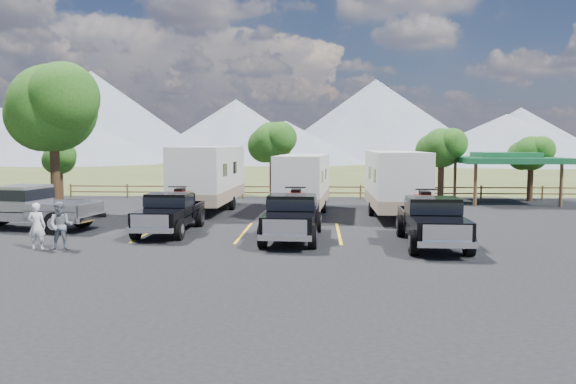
{
  "coord_description": "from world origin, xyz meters",
  "views": [
    {
      "loc": [
        1.11,
        -19.37,
        3.82
      ],
      "look_at": [
        -0.24,
        5.92,
        1.6
      ],
      "focal_mm": 35.0,
      "sensor_mm": 36.0,
      "label": 1
    }
  ],
  "objects_px": {
    "rig_center": "(293,215)",
    "person_b": "(61,226)",
    "tree_big_nw": "(52,108)",
    "pavilion": "(505,159)",
    "person_a": "(37,226)",
    "rig_left": "(171,211)",
    "trailer_center": "(303,183)",
    "trailer_left": "(209,177)",
    "rig_right": "(431,219)",
    "trailer_right": "(395,183)",
    "pickup_silver": "(27,207)"
  },
  "relations": [
    {
      "from": "rig_left",
      "to": "trailer_right",
      "type": "height_order",
      "value": "trailer_right"
    },
    {
      "from": "rig_right",
      "to": "person_a",
      "type": "relative_size",
      "value": 3.61
    },
    {
      "from": "rig_center",
      "to": "pickup_silver",
      "type": "distance_m",
      "value": 11.83
    },
    {
      "from": "rig_left",
      "to": "rig_right",
      "type": "relative_size",
      "value": 0.94
    },
    {
      "from": "rig_center",
      "to": "person_b",
      "type": "bearing_deg",
      "value": -158.82
    },
    {
      "from": "trailer_left",
      "to": "trailer_right",
      "type": "xyz_separation_m",
      "value": [
        10.03,
        -2.28,
        -0.12
      ]
    },
    {
      "from": "rig_right",
      "to": "person_b",
      "type": "relative_size",
      "value": 3.54
    },
    {
      "from": "trailer_center",
      "to": "person_a",
      "type": "relative_size",
      "value": 5.42
    },
    {
      "from": "rig_left",
      "to": "trailer_left",
      "type": "relative_size",
      "value": 0.55
    },
    {
      "from": "trailer_right",
      "to": "tree_big_nw",
      "type": "bearing_deg",
      "value": -178.47
    },
    {
      "from": "pavilion",
      "to": "pickup_silver",
      "type": "xyz_separation_m",
      "value": [
        -24.56,
        -12.7,
        -1.74
      ]
    },
    {
      "from": "rig_left",
      "to": "trailer_center",
      "type": "xyz_separation_m",
      "value": [
        5.44,
        6.82,
        0.74
      ]
    },
    {
      "from": "pavilion",
      "to": "pickup_silver",
      "type": "height_order",
      "value": "pavilion"
    },
    {
      "from": "pickup_silver",
      "to": "person_a",
      "type": "relative_size",
      "value": 4.0
    },
    {
      "from": "trailer_right",
      "to": "pickup_silver",
      "type": "relative_size",
      "value": 1.43
    },
    {
      "from": "rig_right",
      "to": "trailer_left",
      "type": "bearing_deg",
      "value": 137.16
    },
    {
      "from": "tree_big_nw",
      "to": "person_b",
      "type": "xyz_separation_m",
      "value": [
        4.58,
        -9.21,
        -4.7
      ]
    },
    {
      "from": "trailer_left",
      "to": "pickup_silver",
      "type": "bearing_deg",
      "value": -129.99
    },
    {
      "from": "rig_center",
      "to": "pickup_silver",
      "type": "bearing_deg",
      "value": 174.03
    },
    {
      "from": "person_b",
      "to": "rig_center",
      "type": "bearing_deg",
      "value": 8.34
    },
    {
      "from": "rig_left",
      "to": "trailer_right",
      "type": "xyz_separation_m",
      "value": [
        10.16,
        5.52,
        0.85
      ]
    },
    {
      "from": "pavilion",
      "to": "person_a",
      "type": "height_order",
      "value": "pavilion"
    },
    {
      "from": "rig_right",
      "to": "trailer_right",
      "type": "bearing_deg",
      "value": 93.7
    },
    {
      "from": "trailer_right",
      "to": "rig_left",
      "type": "bearing_deg",
      "value": -151.17
    },
    {
      "from": "pavilion",
      "to": "person_a",
      "type": "relative_size",
      "value": 3.71
    },
    {
      "from": "trailer_left",
      "to": "person_a",
      "type": "distance_m",
      "value": 12.49
    },
    {
      "from": "tree_big_nw",
      "to": "trailer_left",
      "type": "distance_m",
      "value": 8.83
    },
    {
      "from": "rig_center",
      "to": "person_b",
      "type": "relative_size",
      "value": 3.51
    },
    {
      "from": "person_a",
      "to": "trailer_center",
      "type": "bearing_deg",
      "value": -134.27
    },
    {
      "from": "rig_right",
      "to": "person_a",
      "type": "distance_m",
      "value": 14.27
    },
    {
      "from": "tree_big_nw",
      "to": "person_a",
      "type": "relative_size",
      "value": 4.69
    },
    {
      "from": "trailer_right",
      "to": "pickup_silver",
      "type": "xyz_separation_m",
      "value": [
        -16.62,
        -5.09,
        -0.74
      ]
    },
    {
      "from": "pickup_silver",
      "to": "person_a",
      "type": "height_order",
      "value": "pickup_silver"
    },
    {
      "from": "tree_big_nw",
      "to": "trailer_left",
      "type": "bearing_deg",
      "value": 19.25
    },
    {
      "from": "pavilion",
      "to": "trailer_center",
      "type": "height_order",
      "value": "pavilion"
    },
    {
      "from": "rig_center",
      "to": "person_a",
      "type": "distance_m",
      "value": 9.37
    },
    {
      "from": "trailer_right",
      "to": "person_b",
      "type": "relative_size",
      "value": 5.62
    },
    {
      "from": "rig_left",
      "to": "person_b",
      "type": "bearing_deg",
      "value": -124.19
    },
    {
      "from": "tree_big_nw",
      "to": "person_a",
      "type": "distance_m",
      "value": 10.97
    },
    {
      "from": "rig_left",
      "to": "trailer_right",
      "type": "distance_m",
      "value": 11.59
    },
    {
      "from": "pavilion",
      "to": "pickup_silver",
      "type": "bearing_deg",
      "value": -152.67
    },
    {
      "from": "tree_big_nw",
      "to": "pavilion",
      "type": "height_order",
      "value": "tree_big_nw"
    },
    {
      "from": "trailer_center",
      "to": "person_b",
      "type": "xyz_separation_m",
      "value": [
        -8.3,
        -10.88,
        -0.79
      ]
    },
    {
      "from": "trailer_center",
      "to": "person_a",
      "type": "bearing_deg",
      "value": -125.6
    },
    {
      "from": "trailer_left",
      "to": "pavilion",
      "type": "bearing_deg",
      "value": 18.35
    },
    {
      "from": "tree_big_nw",
      "to": "trailer_left",
      "type": "xyz_separation_m",
      "value": [
        7.58,
        2.64,
        -3.69
      ]
    },
    {
      "from": "pickup_silver",
      "to": "rig_left",
      "type": "bearing_deg",
      "value": 95.14
    },
    {
      "from": "rig_center",
      "to": "trailer_center",
      "type": "height_order",
      "value": "trailer_center"
    },
    {
      "from": "rig_left",
      "to": "trailer_left",
      "type": "height_order",
      "value": "trailer_left"
    },
    {
      "from": "rig_center",
      "to": "trailer_right",
      "type": "relative_size",
      "value": 0.63
    }
  ]
}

